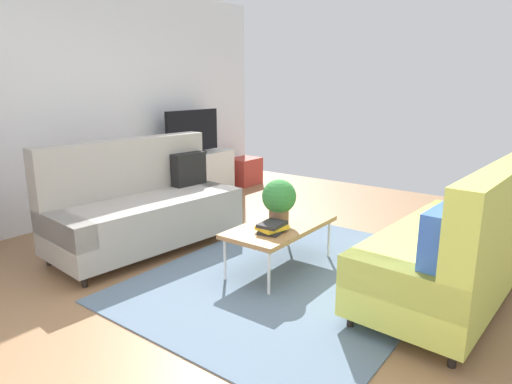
# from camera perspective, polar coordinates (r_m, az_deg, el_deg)

# --- Properties ---
(ground_plane) EXTENTS (7.68, 7.68, 0.00)m
(ground_plane) POSITION_cam_1_polar(r_m,az_deg,el_deg) (4.06, 0.90, -10.20)
(ground_plane) COLOR #936B47
(wall_far) EXTENTS (6.40, 0.12, 2.90)m
(wall_far) POSITION_cam_1_polar(r_m,az_deg,el_deg) (5.82, -22.36, 10.81)
(wall_far) COLOR silver
(wall_far) RESTS_ON ground_plane
(area_rug) EXTENTS (2.90, 2.20, 0.01)m
(area_rug) POSITION_cam_1_polar(r_m,az_deg,el_deg) (4.00, 5.10, -10.57)
(area_rug) COLOR slate
(area_rug) RESTS_ON ground_plane
(couch_beige) EXTENTS (1.97, 1.01, 1.10)m
(couch_beige) POSITION_cam_1_polar(r_m,az_deg,el_deg) (4.64, -14.25, -1.74)
(couch_beige) COLOR gray
(couch_beige) RESTS_ON ground_plane
(couch_green) EXTENTS (1.95, 0.95, 1.10)m
(couch_green) POSITION_cam_1_polar(r_m,az_deg,el_deg) (3.71, 24.41, -6.53)
(couch_green) COLOR #C1CC51
(couch_green) RESTS_ON ground_plane
(coffee_table) EXTENTS (1.10, 0.56, 0.42)m
(coffee_table) POSITION_cam_1_polar(r_m,az_deg,el_deg) (4.00, 3.16, -4.58)
(coffee_table) COLOR #9E7042
(coffee_table) RESTS_ON ground_plane
(tv_console) EXTENTS (1.40, 0.44, 0.64)m
(tv_console) POSITION_cam_1_polar(r_m,az_deg,el_deg) (6.67, -8.09, 2.15)
(tv_console) COLOR silver
(tv_console) RESTS_ON ground_plane
(tv) EXTENTS (1.00, 0.20, 0.64)m
(tv) POSITION_cam_1_polar(r_m,az_deg,el_deg) (6.56, -8.15, 7.55)
(tv) COLOR black
(tv) RESTS_ON tv_console
(storage_trunk) EXTENTS (0.52, 0.40, 0.44)m
(storage_trunk) POSITION_cam_1_polar(r_m,az_deg,el_deg) (7.43, -1.51, 2.69)
(storage_trunk) COLOR #B2382D
(storage_trunk) RESTS_ON ground_plane
(potted_plant) EXTENTS (0.31, 0.31, 0.41)m
(potted_plant) POSITION_cam_1_polar(r_m,az_deg,el_deg) (3.94, 2.98, -0.92)
(potted_plant) COLOR brown
(potted_plant) RESTS_ON coffee_table
(table_book_0) EXTENTS (0.27, 0.22, 0.03)m
(table_book_0) POSITION_cam_1_polar(r_m,az_deg,el_deg) (3.78, 2.08, -5.01)
(table_book_0) COLOR #262626
(table_book_0) RESTS_ON coffee_table
(table_book_1) EXTENTS (0.27, 0.23, 0.03)m
(table_book_1) POSITION_cam_1_polar(r_m,az_deg,el_deg) (3.77, 2.09, -4.60)
(table_book_1) COLOR gold
(table_book_1) RESTS_ON table_book_0
(table_book_2) EXTENTS (0.25, 0.20, 0.03)m
(table_book_2) POSITION_cam_1_polar(r_m,az_deg,el_deg) (3.76, 2.09, -4.17)
(table_book_2) COLOR #262626
(table_book_2) RESTS_ON table_book_1
(vase_0) EXTENTS (0.11, 0.11, 0.15)m
(vase_0) POSITION_cam_1_polar(r_m,az_deg,el_deg) (6.25, -12.30, 4.85)
(vase_0) COLOR silver
(vase_0) RESTS_ON tv_console
(vase_1) EXTENTS (0.09, 0.09, 0.13)m
(vase_1) POSITION_cam_1_polar(r_m,az_deg,el_deg) (6.36, -11.13, 4.98)
(vase_1) COLOR silver
(vase_1) RESTS_ON tv_console
(bottle_0) EXTENTS (0.05, 0.05, 0.24)m
(bottle_0) POSITION_cam_1_polar(r_m,az_deg,el_deg) (6.39, -9.58, 5.59)
(bottle_0) COLOR silver
(bottle_0) RESTS_ON tv_console
(bottle_1) EXTENTS (0.04, 0.04, 0.18)m
(bottle_1) POSITION_cam_1_polar(r_m,az_deg,el_deg) (6.46, -8.94, 5.44)
(bottle_1) COLOR #3359B2
(bottle_1) RESTS_ON tv_console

